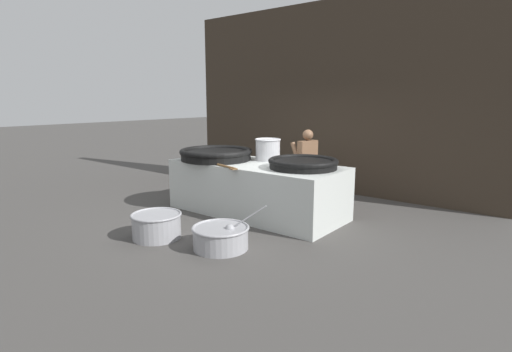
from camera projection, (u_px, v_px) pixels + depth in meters
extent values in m
plane|color=#474442|center=(256.00, 213.00, 7.60)|extent=(60.00, 60.00, 0.00)
cube|color=#382D23|center=(328.00, 98.00, 9.26)|extent=(7.75, 0.24, 4.30)
cube|color=silver|center=(256.00, 189.00, 7.51)|extent=(3.31, 1.41, 0.96)
cylinder|color=black|center=(216.00, 156.00, 7.83)|extent=(1.36, 1.36, 0.17)
torus|color=black|center=(216.00, 151.00, 7.81)|extent=(1.42, 1.42, 0.11)
cylinder|color=black|center=(303.00, 165.00, 6.88)|extent=(1.16, 1.16, 0.13)
torus|color=black|center=(303.00, 161.00, 6.87)|extent=(1.21, 1.21, 0.09)
cylinder|color=silver|center=(268.00, 150.00, 7.75)|extent=(0.47, 0.47, 0.41)
torus|color=silver|center=(268.00, 140.00, 7.71)|extent=(0.50, 0.50, 0.03)
cylinder|color=brown|center=(217.00, 164.00, 7.20)|extent=(1.17, 0.36, 0.04)
cube|color=brown|center=(233.00, 169.00, 6.78)|extent=(0.14, 0.13, 0.02)
cylinder|color=brown|center=(304.00, 186.00, 8.18)|extent=(0.11, 0.11, 0.75)
cylinder|color=brown|center=(309.00, 185.00, 8.28)|extent=(0.11, 0.11, 0.75)
cube|color=#722D4C|center=(307.00, 179.00, 8.20)|extent=(0.23, 0.26, 0.49)
cube|color=brown|center=(307.00, 154.00, 8.11)|extent=(0.24, 0.48, 0.56)
cylinder|color=brown|center=(296.00, 155.00, 8.04)|extent=(0.32, 0.15, 0.51)
cylinder|color=brown|center=(312.00, 153.00, 8.32)|extent=(0.32, 0.15, 0.51)
sphere|color=brown|center=(308.00, 135.00, 8.03)|extent=(0.21, 0.21, 0.21)
cylinder|color=#9E9EA3|center=(221.00, 238.00, 5.78)|extent=(0.80, 0.80, 0.31)
torus|color=#9E9EA3|center=(221.00, 228.00, 5.75)|extent=(0.84, 0.84, 0.04)
cylinder|color=#6B9347|center=(221.00, 233.00, 5.77)|extent=(0.70, 0.70, 0.08)
sphere|color=#9E9EA3|center=(230.00, 229.00, 5.73)|extent=(0.14, 0.14, 0.14)
cylinder|color=#9E9EA3|center=(248.00, 218.00, 5.66)|extent=(0.48, 0.28, 0.39)
cylinder|color=#9E9EA3|center=(157.00, 226.00, 6.21)|extent=(0.75, 0.75, 0.38)
torus|color=#9E9EA3|center=(156.00, 215.00, 6.18)|extent=(0.78, 0.78, 0.04)
cylinder|color=tan|center=(156.00, 221.00, 6.20)|extent=(0.66, 0.66, 0.09)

